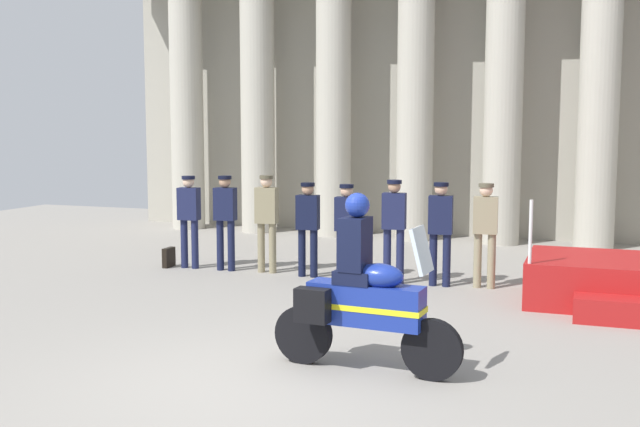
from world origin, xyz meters
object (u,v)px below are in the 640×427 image
at_px(motorcycle_with_rider, 359,297).
at_px(officer_in_row_5, 394,223).
at_px(briefcase_on_ground, 169,257).
at_px(officer_in_row_3, 308,222).
at_px(officer_in_row_4, 346,223).
at_px(officer_in_row_2, 267,215).
at_px(officer_in_row_6, 440,225).
at_px(officer_in_row_7, 485,226).
at_px(reviewing_stand, 638,285).
at_px(officer_in_row_1, 225,215).
at_px(officer_in_row_0, 189,214).

bearing_deg(motorcycle_with_rider, officer_in_row_5, 103.97).
bearing_deg(briefcase_on_ground, motorcycle_with_rider, -42.10).
bearing_deg(officer_in_row_3, officer_in_row_4, 178.76).
relative_size(officer_in_row_2, motorcycle_with_rider, 0.83).
relative_size(officer_in_row_5, officer_in_row_6, 1.01).
bearing_deg(officer_in_row_5, officer_in_row_7, -179.61).
relative_size(reviewing_stand, briefcase_on_ground, 8.53).
height_order(officer_in_row_1, briefcase_on_ground, officer_in_row_1).
distance_m(reviewing_stand, briefcase_on_ground, 8.01).
relative_size(officer_in_row_0, briefcase_on_ground, 4.70).
distance_m(officer_in_row_3, officer_in_row_6, 2.29).
bearing_deg(officer_in_row_1, motorcycle_with_rider, 125.20).
relative_size(officer_in_row_3, officer_in_row_4, 1.01).
bearing_deg(briefcase_on_ground, officer_in_row_7, 1.08).
distance_m(officer_in_row_3, officer_in_row_7, 3.00).
xyz_separation_m(officer_in_row_3, officer_in_row_7, (2.99, 0.09, 0.04)).
bearing_deg(officer_in_row_3, officer_in_row_7, 176.79).
bearing_deg(officer_in_row_2, officer_in_row_5, 171.16).
relative_size(officer_in_row_7, motorcycle_with_rider, 0.81).
distance_m(reviewing_stand, officer_in_row_4, 4.64).
height_order(officer_in_row_0, officer_in_row_4, officer_in_row_0).
xyz_separation_m(officer_in_row_0, officer_in_row_4, (3.01, 0.01, -0.05)).
xyz_separation_m(officer_in_row_1, officer_in_row_7, (4.59, 0.06, -0.02)).
distance_m(officer_in_row_5, officer_in_row_6, 0.76).
bearing_deg(officer_in_row_0, reviewing_stand, 171.19).
relative_size(officer_in_row_5, motorcycle_with_rider, 0.82).
bearing_deg(officer_in_row_4, officer_in_row_1, -4.88).
bearing_deg(officer_in_row_5, briefcase_on_ground, -5.43).
xyz_separation_m(officer_in_row_4, officer_in_row_6, (1.61, -0.05, 0.04)).
bearing_deg(officer_in_row_0, briefcase_on_ground, 1.37).
xyz_separation_m(reviewing_stand, motorcycle_with_rider, (-2.93, -4.12, 0.47)).
xyz_separation_m(officer_in_row_1, officer_in_row_5, (3.13, -0.08, 0.00)).
distance_m(reviewing_stand, officer_in_row_5, 3.81).
height_order(officer_in_row_2, briefcase_on_ground, officer_in_row_2).
height_order(officer_in_row_3, officer_in_row_4, officer_in_row_3).
relative_size(officer_in_row_0, officer_in_row_3, 1.04).
bearing_deg(officer_in_row_1, briefcase_on_ground, -2.39).
distance_m(officer_in_row_2, officer_in_row_7, 3.82).
height_order(officer_in_row_4, briefcase_on_ground, officer_in_row_4).
xyz_separation_m(reviewing_stand, officer_in_row_4, (-4.57, 0.51, 0.63)).
bearing_deg(motorcycle_with_rider, briefcase_on_ground, 142.04).
distance_m(officer_in_row_7, motorcycle_with_rider, 4.74).
height_order(officer_in_row_1, motorcycle_with_rider, motorcycle_with_rider).
height_order(officer_in_row_2, officer_in_row_3, officer_in_row_2).
xyz_separation_m(officer_in_row_3, officer_in_row_6, (2.29, -0.01, 0.04)).
relative_size(officer_in_row_2, briefcase_on_ground, 4.81).
bearing_deg(reviewing_stand, motorcycle_with_rider, -125.43).
bearing_deg(officer_in_row_4, officer_in_row_2, -7.60).
bearing_deg(officer_in_row_2, briefcase_on_ground, -1.26).
bearing_deg(officer_in_row_1, officer_in_row_6, 174.30).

